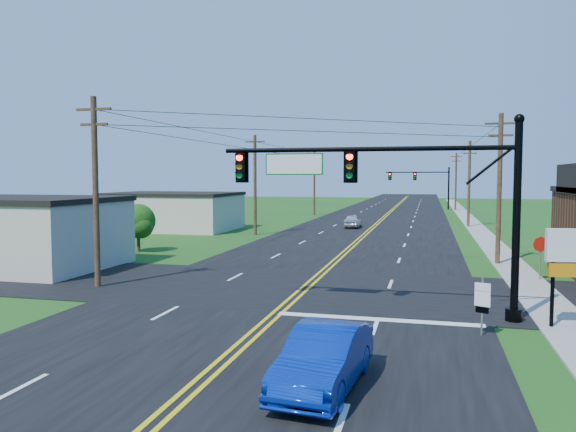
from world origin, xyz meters
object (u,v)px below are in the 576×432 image
(signal_mast_main, at_px, (391,190))
(route_sign, at_px, (482,300))
(stop_sign, at_px, (541,249))
(blue_car, at_px, (324,359))
(signal_mast_far, at_px, (421,181))

(signal_mast_main, relative_size, route_sign, 5.45)
(route_sign, xyz_separation_m, stop_sign, (3.76, 11.24, 0.42))
(blue_car, xyz_separation_m, route_sign, (4.21, 5.77, 0.46))
(route_sign, bearing_deg, signal_mast_main, 166.81)
(signal_mast_main, height_order, blue_car, signal_mast_main)
(signal_mast_far, height_order, blue_car, signal_mast_far)
(route_sign, bearing_deg, blue_car, -103.71)
(route_sign, bearing_deg, signal_mast_far, 114.74)
(blue_car, bearing_deg, stop_sign, 70.31)
(signal_mast_main, xyz_separation_m, blue_car, (-1.05, -8.04, -4.00))
(blue_car, distance_m, stop_sign, 18.81)
(blue_car, bearing_deg, signal_mast_main, 88.00)
(signal_mast_main, xyz_separation_m, stop_sign, (6.92, 8.98, -3.12))
(signal_mast_main, distance_m, stop_sign, 11.76)
(blue_car, relative_size, route_sign, 2.20)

